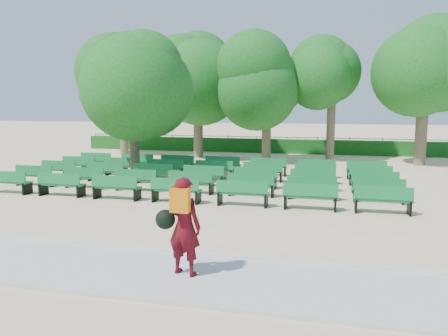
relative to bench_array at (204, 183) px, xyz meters
name	(u,v)px	position (x,y,z in m)	size (l,w,h in m)	color
ground	(218,195)	(0.96, -1.56, -0.08)	(120.00, 120.00, 0.00)	beige
paving	(120,271)	(0.96, -8.96, -0.05)	(30.00, 2.20, 0.06)	beige
curb	(145,250)	(0.96, -7.81, -0.03)	(30.00, 0.12, 0.10)	silver
hedge	(271,146)	(0.96, 12.44, 0.37)	(26.00, 0.70, 0.90)	#17591A
fence	(272,152)	(0.96, 12.84, -0.08)	(26.00, 0.10, 1.02)	black
tree_line	(261,160)	(0.96, 8.44, -0.08)	(21.80, 6.80, 7.04)	#1C661F
bench_array	(204,183)	(0.00, 0.00, 0.00)	(1.65, 0.63, 1.02)	#137032
tree_among	(133,84)	(-3.46, 1.18, 3.92)	(4.14, 4.14, 5.89)	brown
person	(183,225)	(2.20, -8.91, 0.91)	(0.89, 0.57, 1.80)	#4B0A11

